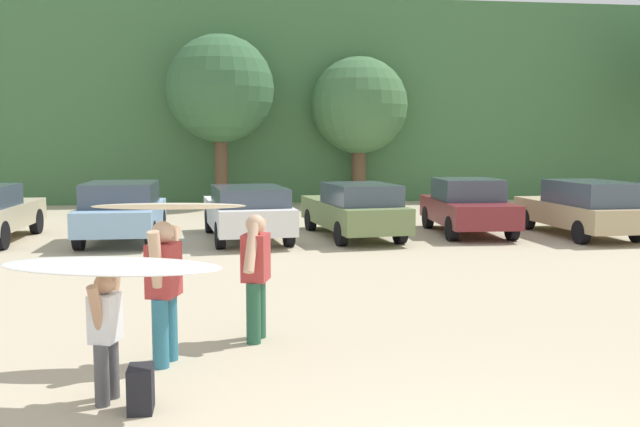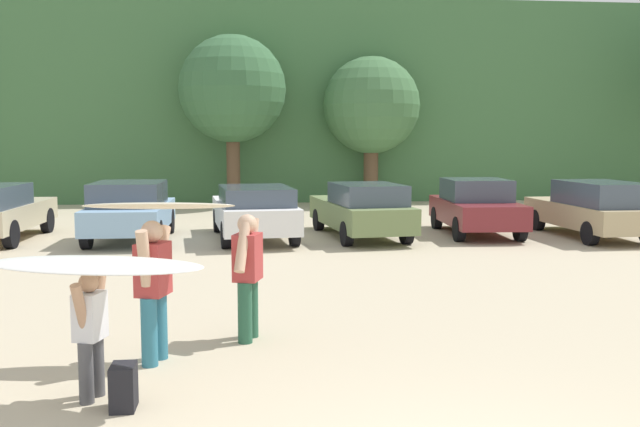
% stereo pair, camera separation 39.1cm
% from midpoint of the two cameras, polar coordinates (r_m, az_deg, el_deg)
% --- Properties ---
extents(hillside_ridge, '(108.00, 12.00, 8.45)m').
position_cam_midpoint_polar(hillside_ridge, '(35.64, -4.87, 8.51)').
color(hillside_ridge, '#427042').
rests_on(hillside_ridge, ground_plane).
extents(tree_ridge_back, '(4.18, 4.18, 6.67)m').
position_cam_midpoint_polar(tree_ridge_back, '(28.25, -8.39, 9.78)').
color(tree_ridge_back, brown).
rests_on(tree_ridge_back, ground_plane).
extents(tree_right, '(3.94, 3.94, 5.98)m').
position_cam_midpoint_polar(tree_right, '(29.33, 2.76, 8.57)').
color(tree_right, brown).
rests_on(tree_right, ground_plane).
extents(parked_car_sky_blue, '(1.94, 4.19, 1.56)m').
position_cam_midpoint_polar(parked_car_sky_blue, '(19.16, -16.12, 0.26)').
color(parked_car_sky_blue, '#84ADD1').
rests_on(parked_car_sky_blue, ground_plane).
extents(parked_car_white, '(2.33, 4.89, 1.44)m').
position_cam_midpoint_polar(parked_car_white, '(18.87, -6.45, 0.23)').
color(parked_car_white, white).
rests_on(parked_car_white, ground_plane).
extents(parked_car_olive_green, '(2.29, 4.93, 1.49)m').
position_cam_midpoint_polar(parked_car_olive_green, '(19.21, 2.19, 0.35)').
color(parked_car_olive_green, '#6B7F4C').
rests_on(parked_car_olive_green, ground_plane).
extents(parked_car_maroon, '(2.01, 4.13, 1.55)m').
position_cam_midpoint_polar(parked_car_maroon, '(20.31, 11.19, 0.60)').
color(parked_car_maroon, maroon).
rests_on(parked_car_maroon, ground_plane).
extents(parked_car_tan, '(1.91, 4.58, 1.54)m').
position_cam_midpoint_polar(parked_car_tan, '(20.61, 19.84, 0.47)').
color(parked_car_tan, tan).
rests_on(parked_car_tan, ground_plane).
extents(person_adult, '(0.42, 0.82, 1.71)m').
position_cam_midpoint_polar(person_adult, '(8.67, -13.65, -5.50)').
color(person_adult, teal).
rests_on(person_adult, ground_plane).
extents(person_child, '(0.33, 0.63, 1.32)m').
position_cam_midpoint_polar(person_child, '(7.65, -18.21, -8.87)').
color(person_child, '#4C4C51').
rests_on(person_child, ground_plane).
extents(person_companion, '(0.42, 0.83, 1.69)m').
position_cam_midpoint_polar(person_companion, '(9.45, -6.34, -4.50)').
color(person_companion, '#26593F').
rests_on(person_companion, ground_plane).
extents(surfboard_cream, '(1.86, 0.67, 0.16)m').
position_cam_midpoint_polar(surfboard_cream, '(8.65, -13.26, 0.57)').
color(surfboard_cream, beige).
extents(surfboard_white, '(2.38, 1.21, 0.15)m').
position_cam_midpoint_polar(surfboard_white, '(7.44, -17.92, -4.04)').
color(surfboard_white, white).
extents(backpack_dropped, '(0.24, 0.34, 0.45)m').
position_cam_midpoint_polar(backpack_dropped, '(7.46, -15.66, -13.38)').
color(backpack_dropped, black).
rests_on(backpack_dropped, ground_plane).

